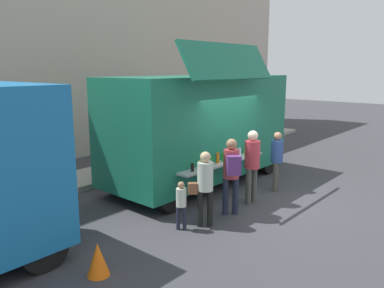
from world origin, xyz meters
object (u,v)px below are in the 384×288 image
(customer_front_ordering, at_px, (252,160))
(customer_rear_waiting, at_px, (205,183))
(food_truck_main, at_px, (200,126))
(customer_mid_with_backpack, at_px, (231,169))
(trash_bin, at_px, (214,139))
(customer_extra_browsing, at_px, (277,156))
(traffic_cone_orange, at_px, (98,259))
(child_near_queue, at_px, (181,201))

(customer_front_ordering, bearing_deg, customer_rear_waiting, 93.16)
(food_truck_main, relative_size, customer_mid_with_backpack, 3.33)
(trash_bin, height_order, customer_mid_with_backpack, customer_mid_with_backpack)
(food_truck_main, height_order, customer_mid_with_backpack, food_truck_main)
(customer_extra_browsing, bearing_deg, traffic_cone_orange, 72.37)
(customer_front_ordering, relative_size, customer_rear_waiting, 1.13)
(food_truck_main, distance_m, customer_front_ordering, 2.17)
(food_truck_main, bearing_deg, trash_bin, 32.72)
(traffic_cone_orange, xyz_separation_m, customer_extra_browsing, (5.72, -0.04, 0.68))
(traffic_cone_orange, height_order, customer_mid_with_backpack, customer_mid_with_backpack)
(customer_mid_with_backpack, height_order, customer_extra_browsing, customer_mid_with_backpack)
(food_truck_main, distance_m, child_near_queue, 3.48)
(trash_bin, distance_m, child_near_queue, 7.67)
(food_truck_main, xyz_separation_m, customer_mid_with_backpack, (-1.47, -2.09, -0.59))
(traffic_cone_orange, height_order, child_near_queue, child_near_queue)
(food_truck_main, height_order, customer_extra_browsing, food_truck_main)
(customer_mid_with_backpack, height_order, customer_rear_waiting, customer_mid_with_backpack)
(trash_bin, bearing_deg, customer_front_ordering, -133.98)
(food_truck_main, xyz_separation_m, customer_rear_waiting, (-2.35, -2.04, -0.70))
(traffic_cone_orange, distance_m, customer_front_ordering, 4.50)
(customer_rear_waiting, bearing_deg, traffic_cone_orange, 131.80)
(customer_front_ordering, height_order, customer_rear_waiting, customer_front_ordering)
(traffic_cone_orange, bearing_deg, child_near_queue, 4.59)
(traffic_cone_orange, bearing_deg, food_truck_main, 21.71)
(food_truck_main, relative_size, customer_rear_waiting, 3.62)
(trash_bin, relative_size, child_near_queue, 0.94)
(trash_bin, xyz_separation_m, child_near_queue, (-6.48, -4.12, 0.13))
(customer_rear_waiting, height_order, child_near_queue, customer_rear_waiting)
(customer_rear_waiting, distance_m, child_near_queue, 0.61)
(customer_front_ordering, distance_m, customer_extra_browsing, 1.29)
(customer_mid_with_backpack, xyz_separation_m, customer_extra_browsing, (2.24, 0.09, -0.11))
(food_truck_main, distance_m, trash_bin, 4.51)
(traffic_cone_orange, relative_size, trash_bin, 0.58)
(customer_front_ordering, xyz_separation_m, customer_mid_with_backpack, (-0.96, -0.06, -0.01))
(trash_bin, bearing_deg, child_near_queue, -147.56)
(trash_bin, xyz_separation_m, customer_front_ordering, (-4.20, -4.35, 0.59))
(trash_bin, height_order, customer_extra_browsing, customer_extra_browsing)
(child_near_queue, bearing_deg, customer_front_ordering, -38.93)
(customer_rear_waiting, relative_size, child_near_queue, 1.56)
(traffic_cone_orange, height_order, trash_bin, trash_bin)
(customer_front_ordering, height_order, customer_mid_with_backpack, customer_front_ordering)
(customer_mid_with_backpack, height_order, child_near_queue, customer_mid_with_backpack)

